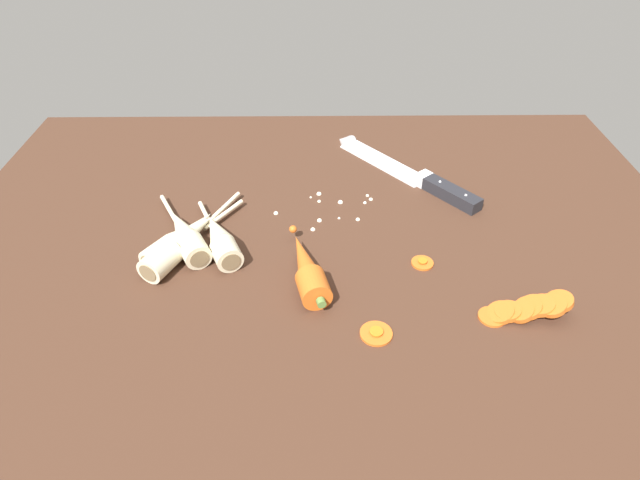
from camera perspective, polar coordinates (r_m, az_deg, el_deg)
The scene contains 11 objects.
ground_plane at distance 85.90cm, azimuth -0.01°, elevation -1.02°, with size 120.00×90.00×4.00cm, color #42281C.
chefs_knife at distance 102.73cm, azimuth 8.40°, elevation 7.50°, with size 24.62×28.97×4.18cm.
whole_carrot at distance 76.11cm, azimuth -1.38°, elevation -3.05°, with size 7.22×17.37×4.20cm.
parsnip_front at distance 83.62cm, azimuth -14.45°, elevation -0.21°, with size 12.38×22.68×4.00cm.
parsnip_mid_left at distance 82.91cm, azimuth -10.57°, elevation 0.07°, with size 9.41×17.52×4.00cm.
parsnip_mid_right at distance 84.05cm, azimuth -14.39°, elevation 0.02°, with size 13.41×18.60×4.00cm.
parsnip_back at distance 84.91cm, azimuth -14.03°, elevation 0.52°, with size 11.53×18.90×4.00cm.
carrot_slice_stack at distance 76.40cm, azimuth 20.98°, elevation -6.79°, with size 12.25×4.29×3.77cm.
carrot_slice_stray_near at distance 81.32cm, azimuth 10.78°, elevation -2.30°, with size 3.29×3.29×0.70cm.
carrot_slice_stray_mid at distance 70.19cm, azimuth 5.97°, elevation -9.71°, with size 4.21×4.21×0.70cm.
mince_crumbs at distance 91.44cm, azimuth 0.98°, elevation 3.55°, with size 17.03×11.26×0.89cm.
Camera 1 is at (-0.72, -66.82, 51.98)cm, focal length 30.28 mm.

